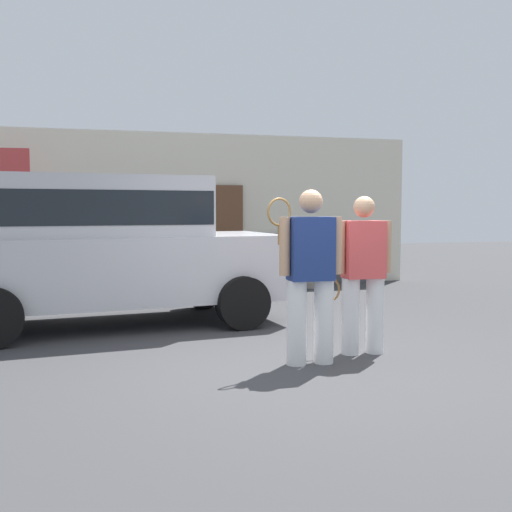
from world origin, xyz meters
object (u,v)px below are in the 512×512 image
(tennis_player_man, at_px, (310,274))
(tennis_player_woman, at_px, (363,273))
(potted_plant_by_porch, at_px, (313,267))
(parked_suv, at_px, (106,243))

(tennis_player_man, height_order, tennis_player_woman, tennis_player_man)
(tennis_player_man, height_order, potted_plant_by_porch, tennis_player_man)
(tennis_player_man, xyz_separation_m, tennis_player_woman, (0.73, 0.27, -0.04))
(potted_plant_by_porch, bearing_deg, tennis_player_woman, -105.38)
(tennis_player_man, relative_size, tennis_player_woman, 1.03)
(parked_suv, relative_size, tennis_player_man, 2.63)
(tennis_player_woman, bearing_deg, potted_plant_by_porch, -101.70)
(tennis_player_man, distance_m, potted_plant_by_porch, 6.30)
(parked_suv, height_order, tennis_player_man, parked_suv)
(tennis_player_woman, bearing_deg, tennis_player_man, 24.34)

